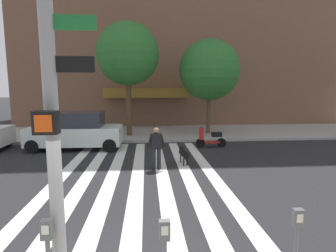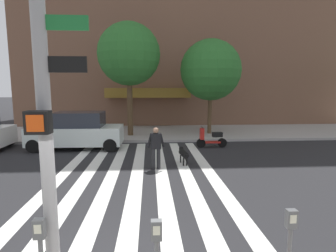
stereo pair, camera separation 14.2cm
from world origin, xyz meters
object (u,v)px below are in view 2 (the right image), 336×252
(dog_on_leash, at_px, (183,153))
(street_tree_nearest, at_px, (129,54))
(parked_scooter, at_px, (212,139))
(traffic_light_pole, at_px, (40,58))
(pedestrian_dog_walker, at_px, (156,146))
(parking_meter_third_along, at_px, (290,243))
(parked_car_behind_first, at_px, (77,131))
(street_tree_middle, at_px, (211,70))

(dog_on_leash, bearing_deg, street_tree_nearest, 112.72)
(parked_scooter, bearing_deg, traffic_light_pole, -113.58)
(pedestrian_dog_walker, relative_size, dog_on_leash, 1.46)
(parking_meter_third_along, xyz_separation_m, street_tree_nearest, (-3.16, 13.83, 4.11))
(traffic_light_pole, relative_size, parked_scooter, 3.55)
(parked_car_behind_first, bearing_deg, street_tree_middle, 23.49)
(traffic_light_pole, height_order, parked_car_behind_first, traffic_light_pole)
(traffic_light_pole, bearing_deg, pedestrian_dog_walker, 77.13)
(traffic_light_pole, xyz_separation_m, street_tree_nearest, (0.09, 13.73, 1.62))
(street_tree_nearest, distance_m, dog_on_leash, 8.24)
(parking_meter_third_along, height_order, street_tree_middle, street_tree_middle)
(parked_car_behind_first, relative_size, parked_scooter, 2.87)
(street_tree_nearest, bearing_deg, street_tree_middle, 3.67)
(parking_meter_third_along, xyz_separation_m, parked_car_behind_first, (-5.68, 10.83, -0.12))
(parked_car_behind_first, height_order, street_tree_middle, street_tree_middle)
(pedestrian_dog_walker, bearing_deg, traffic_light_pole, -102.87)
(street_tree_middle, bearing_deg, dog_on_leash, -111.06)
(parked_car_behind_first, distance_m, parked_scooter, 7.02)
(parking_meter_third_along, height_order, street_tree_nearest, street_tree_nearest)
(parked_car_behind_first, bearing_deg, pedestrian_dog_walker, -44.63)
(traffic_light_pole, bearing_deg, parking_meter_third_along, -1.70)
(parking_meter_third_along, height_order, parked_scooter, parking_meter_third_along)
(parked_scooter, xyz_separation_m, street_tree_middle, (0.66, 3.57, 3.77))
(pedestrian_dog_walker, bearing_deg, parked_car_behind_first, 135.37)
(traffic_light_pole, bearing_deg, parked_scooter, 66.42)
(parked_scooter, bearing_deg, pedestrian_dog_walker, -129.41)
(parked_scooter, distance_m, dog_on_leash, 3.53)
(parked_car_behind_first, relative_size, street_tree_nearest, 0.68)
(traffic_light_pole, relative_size, parking_meter_third_along, 4.26)
(street_tree_nearest, bearing_deg, traffic_light_pole, -90.39)
(street_tree_nearest, bearing_deg, parked_car_behind_first, -129.99)
(parking_meter_third_along, bearing_deg, dog_on_leash, 94.15)
(street_tree_middle, bearing_deg, parked_car_behind_first, -156.51)
(traffic_light_pole, bearing_deg, parked_car_behind_first, 102.71)
(parked_car_behind_first, distance_m, dog_on_leash, 6.09)
(parked_car_behind_first, height_order, street_tree_nearest, street_tree_nearest)
(dog_on_leash, bearing_deg, pedestrian_dog_walker, -149.37)
(traffic_light_pole, height_order, parked_scooter, traffic_light_pole)
(traffic_light_pole, relative_size, parked_car_behind_first, 1.24)
(parking_meter_third_along, bearing_deg, parked_car_behind_first, 117.67)
(parking_meter_third_along, relative_size, pedestrian_dog_walker, 0.83)
(dog_on_leash, bearing_deg, traffic_light_pole, -109.87)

